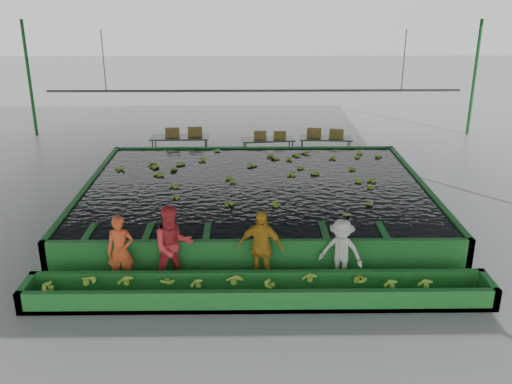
{
  "coord_description": "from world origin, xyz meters",
  "views": [
    {
      "loc": [
        -0.2,
        -14.28,
        6.45
      ],
      "look_at": [
        0.0,
        0.5,
        1.0
      ],
      "focal_mm": 40.0,
      "sensor_mm": 36.0,
      "label": 1
    }
  ],
  "objects_px": {
    "flotation_tank": "(256,198)",
    "box_stack_mid": "(270,139)",
    "box_stack_right": "(325,137)",
    "worker_d": "(341,252)",
    "worker_a": "(121,251)",
    "packing_table_mid": "(268,150)",
    "worker_c": "(261,248)",
    "packing_table_right": "(325,149)",
    "sorting_trough": "(259,291)",
    "packing_table_left": "(180,149)",
    "box_stack_left": "(184,136)",
    "worker_b": "(173,246)"
  },
  "relations": [
    {
      "from": "worker_a",
      "to": "worker_d",
      "type": "relative_size",
      "value": 1.06
    },
    {
      "from": "worker_c",
      "to": "packing_table_right",
      "type": "bearing_deg",
      "value": 88.1
    },
    {
      "from": "packing_table_mid",
      "to": "worker_d",
      "type": "bearing_deg",
      "value": -82.01
    },
    {
      "from": "flotation_tank",
      "to": "worker_c",
      "type": "bearing_deg",
      "value": -89.19
    },
    {
      "from": "sorting_trough",
      "to": "packing_table_left",
      "type": "bearing_deg",
      "value": 105.3
    },
    {
      "from": "sorting_trough",
      "to": "box_stack_left",
      "type": "bearing_deg",
      "value": 104.44
    },
    {
      "from": "box_stack_left",
      "to": "worker_b",
      "type": "bearing_deg",
      "value": -85.44
    },
    {
      "from": "flotation_tank",
      "to": "box_stack_mid",
      "type": "distance_m",
      "value": 5.19
    },
    {
      "from": "box_stack_left",
      "to": "sorting_trough",
      "type": "bearing_deg",
      "value": -75.56
    },
    {
      "from": "worker_d",
      "to": "packing_table_left",
      "type": "distance_m",
      "value": 10.52
    },
    {
      "from": "packing_table_right",
      "to": "flotation_tank",
      "type": "bearing_deg",
      "value": -117.54
    },
    {
      "from": "worker_b",
      "to": "packing_table_left",
      "type": "relative_size",
      "value": 0.87
    },
    {
      "from": "packing_table_left",
      "to": "box_stack_mid",
      "type": "relative_size",
      "value": 1.81
    },
    {
      "from": "worker_d",
      "to": "flotation_tank",
      "type": "bearing_deg",
      "value": 137.42
    },
    {
      "from": "worker_d",
      "to": "packing_table_left",
      "type": "relative_size",
      "value": 0.71
    },
    {
      "from": "sorting_trough",
      "to": "worker_a",
      "type": "xyz_separation_m",
      "value": [
        -3.06,
        0.8,
        0.58
      ]
    },
    {
      "from": "flotation_tank",
      "to": "sorting_trough",
      "type": "xyz_separation_m",
      "value": [
        0.0,
        -5.1,
        -0.2
      ]
    },
    {
      "from": "sorting_trough",
      "to": "worker_d",
      "type": "bearing_deg",
      "value": 23.24
    },
    {
      "from": "packing_table_left",
      "to": "worker_d",
      "type": "bearing_deg",
      "value": -63.69
    },
    {
      "from": "packing_table_mid",
      "to": "box_stack_left",
      "type": "bearing_deg",
      "value": 179.07
    },
    {
      "from": "box_stack_left",
      "to": "box_stack_mid",
      "type": "distance_m",
      "value": 3.26
    },
    {
      "from": "flotation_tank",
      "to": "box_stack_left",
      "type": "bearing_deg",
      "value": 117.04
    },
    {
      "from": "box_stack_mid",
      "to": "worker_c",
      "type": "bearing_deg",
      "value": -93.34
    },
    {
      "from": "packing_table_left",
      "to": "box_stack_left",
      "type": "distance_m",
      "value": 0.52
    },
    {
      "from": "packing_table_left",
      "to": "box_stack_mid",
      "type": "distance_m",
      "value": 3.43
    },
    {
      "from": "packing_table_right",
      "to": "box_stack_right",
      "type": "height_order",
      "value": "box_stack_right"
    },
    {
      "from": "box_stack_left",
      "to": "box_stack_mid",
      "type": "height_order",
      "value": "box_stack_left"
    },
    {
      "from": "worker_a",
      "to": "packing_table_mid",
      "type": "xyz_separation_m",
      "value": [
        3.6,
        9.44,
        -0.38
      ]
    },
    {
      "from": "flotation_tank",
      "to": "box_stack_right",
      "type": "bearing_deg",
      "value": 62.86
    },
    {
      "from": "box_stack_mid",
      "to": "worker_b",
      "type": "bearing_deg",
      "value": -104.85
    },
    {
      "from": "worker_a",
      "to": "packing_table_mid",
      "type": "bearing_deg",
      "value": 65.13
    },
    {
      "from": "packing_table_left",
      "to": "box_stack_right",
      "type": "xyz_separation_m",
      "value": [
        5.52,
        0.18,
        0.41
      ]
    },
    {
      "from": "flotation_tank",
      "to": "box_stack_left",
      "type": "xyz_separation_m",
      "value": [
        -2.65,
        5.19,
        0.54
      ]
    },
    {
      "from": "box_stack_right",
      "to": "worker_d",
      "type": "bearing_deg",
      "value": -95.11
    },
    {
      "from": "worker_c",
      "to": "worker_b",
      "type": "bearing_deg",
      "value": -166.23
    },
    {
      "from": "flotation_tank",
      "to": "packing_table_right",
      "type": "relative_size",
      "value": 5.05
    },
    {
      "from": "worker_c",
      "to": "box_stack_mid",
      "type": "bearing_deg",
      "value": 100.43
    },
    {
      "from": "worker_c",
      "to": "packing_table_left",
      "type": "bearing_deg",
      "value": 120.63
    },
    {
      "from": "worker_c",
      "to": "packing_table_right",
      "type": "xyz_separation_m",
      "value": [
        2.68,
        9.56,
        -0.44
      ]
    },
    {
      "from": "worker_b",
      "to": "packing_table_right",
      "type": "bearing_deg",
      "value": 43.16
    },
    {
      "from": "box_stack_left",
      "to": "box_stack_right",
      "type": "xyz_separation_m",
      "value": [
        5.37,
        0.12,
        -0.09
      ]
    },
    {
      "from": "box_stack_left",
      "to": "flotation_tank",
      "type": "bearing_deg",
      "value": -62.96
    },
    {
      "from": "worker_c",
      "to": "packing_table_left",
      "type": "relative_size",
      "value": 0.82
    },
    {
      "from": "sorting_trough",
      "to": "worker_c",
      "type": "xyz_separation_m",
      "value": [
        0.06,
        0.8,
        0.64
      ]
    },
    {
      "from": "worker_a",
      "to": "packing_table_left",
      "type": "height_order",
      "value": "worker_a"
    },
    {
      "from": "worker_c",
      "to": "box_stack_mid",
      "type": "xyz_separation_m",
      "value": [
        0.55,
        9.43,
        0.01
      ]
    },
    {
      "from": "packing_table_mid",
      "to": "box_stack_right",
      "type": "xyz_separation_m",
      "value": [
        2.18,
        0.17,
        0.45
      ]
    },
    {
      "from": "flotation_tank",
      "to": "worker_a",
      "type": "height_order",
      "value": "worker_a"
    },
    {
      "from": "worker_a",
      "to": "worker_c",
      "type": "bearing_deg",
      "value": -3.97
    },
    {
      "from": "worker_c",
      "to": "worker_d",
      "type": "height_order",
      "value": "worker_c"
    }
  ]
}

